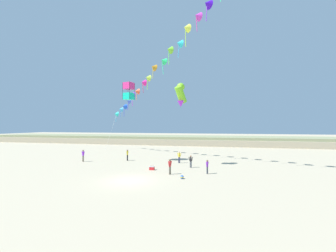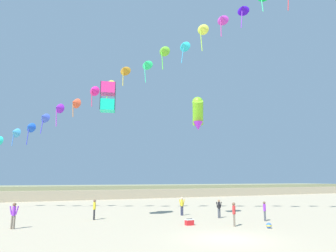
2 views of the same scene
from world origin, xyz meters
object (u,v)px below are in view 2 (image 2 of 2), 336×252
(person_far_right, at_px, (182,205))
(beach_cooler, at_px, (189,222))
(large_kite_low_lead, at_px, (108,97))
(beach_ball, at_px, (269,226))
(person_far_left, at_px, (265,210))
(person_mid_center, at_px, (14,214))
(person_near_right, at_px, (219,207))
(person_far_center, at_px, (94,208))
(large_kite_mid_trail, at_px, (198,112))
(person_near_left, at_px, (234,212))

(person_far_right, bearing_deg, beach_cooler, -112.25)
(person_far_right, height_order, beach_cooler, person_far_right)
(large_kite_low_lead, relative_size, beach_ball, 6.73)
(person_far_left, height_order, person_far_right, person_far_right)
(person_mid_center, height_order, large_kite_low_lead, large_kite_low_lead)
(person_near_right, xyz_separation_m, person_mid_center, (-15.64, 0.92, 0.09))
(person_far_right, height_order, person_far_center, person_far_right)
(person_far_right, bearing_deg, beach_ball, -77.70)
(person_mid_center, xyz_separation_m, beach_ball, (15.58, -6.82, -0.80))
(beach_ball, bearing_deg, large_kite_mid_trail, 101.29)
(person_near_left, relative_size, person_mid_center, 0.96)
(large_kite_mid_trail, height_order, beach_cooler, large_kite_mid_trail)
(person_near_left, xyz_separation_m, large_kite_mid_trail, (0.24, 5.11, 8.31))
(person_near_left, xyz_separation_m, person_far_center, (-8.21, 7.58, -0.01))
(person_far_left, distance_m, large_kite_mid_trail, 9.93)
(large_kite_low_lead, relative_size, beach_cooler, 4.22)
(large_kite_low_lead, bearing_deg, beach_cooler, -44.28)
(person_mid_center, bearing_deg, person_far_right, 8.66)
(person_near_right, height_order, person_far_center, person_far_center)
(person_far_left, relative_size, beach_ball, 4.16)
(large_kite_low_lead, distance_m, beach_ball, 15.94)
(person_near_left, relative_size, person_far_right, 1.00)
(person_near_left, relative_size, large_kite_low_lead, 0.67)
(person_far_right, xyz_separation_m, person_far_center, (-7.86, 0.33, -0.02))
(person_far_right, xyz_separation_m, large_kite_low_lead, (-7.28, -0.51, 9.17))
(person_near_right, distance_m, person_mid_center, 15.67)
(person_near_left, distance_m, person_far_right, 7.27)
(large_kite_low_lead, height_order, beach_ball, large_kite_low_lead)
(person_mid_center, distance_m, person_far_center, 6.26)
(person_near_left, xyz_separation_m, person_far_right, (-0.35, 7.26, 0.00))
(person_near_right, height_order, person_mid_center, person_mid_center)
(person_near_right, distance_m, beach_cooler, 4.93)
(person_near_left, distance_m, large_kite_low_lead, 13.71)
(person_far_right, relative_size, person_far_center, 1.02)
(large_kite_low_lead, bearing_deg, person_far_right, 4.02)
(large_kite_mid_trail, bearing_deg, person_far_left, -47.32)
(person_far_center, height_order, beach_ball, person_far_center)
(person_near_left, bearing_deg, beach_cooler, 144.84)
(person_far_center, bearing_deg, large_kite_mid_trail, -16.35)
(person_mid_center, height_order, large_kite_mid_trail, large_kite_mid_trail)
(person_far_right, distance_m, large_kite_mid_trail, 8.60)
(person_near_left, relative_size, person_far_center, 1.02)
(person_mid_center, height_order, person_far_center, person_mid_center)
(person_far_center, relative_size, large_kite_low_lead, 0.66)
(person_far_center, distance_m, large_kite_low_lead, 9.24)
(person_near_right, relative_size, beach_ball, 4.23)
(person_near_left, xyz_separation_m, large_kite_low_lead, (-7.63, 6.74, 9.17))
(large_kite_mid_trail, relative_size, beach_cooler, 5.32)
(person_near_left, bearing_deg, person_far_left, 17.17)
(person_far_left, relative_size, person_far_center, 0.94)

